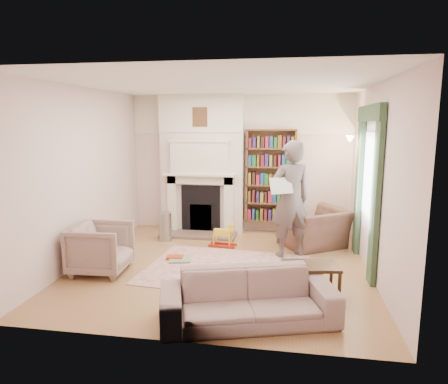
% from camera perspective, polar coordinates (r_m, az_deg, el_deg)
% --- Properties ---
extents(floor, '(4.50, 4.50, 0.00)m').
position_cam_1_polar(floor, '(6.42, -0.37, -10.55)').
color(floor, olive).
rests_on(floor, ground).
extents(ceiling, '(4.50, 4.50, 0.00)m').
position_cam_1_polar(ceiling, '(6.04, -0.40, 15.20)').
color(ceiling, white).
rests_on(ceiling, wall_back).
extents(wall_back, '(4.50, 0.00, 4.50)m').
position_cam_1_polar(wall_back, '(8.28, 2.25, 4.05)').
color(wall_back, beige).
rests_on(wall_back, floor).
extents(wall_front, '(4.50, 0.00, 4.50)m').
position_cam_1_polar(wall_front, '(3.91, -5.97, -2.60)').
color(wall_front, beige).
rests_on(wall_front, floor).
extents(wall_left, '(0.00, 4.50, 4.50)m').
position_cam_1_polar(wall_left, '(6.82, -19.37, 2.24)').
color(wall_left, beige).
rests_on(wall_left, floor).
extents(wall_right, '(0.00, 4.50, 4.50)m').
position_cam_1_polar(wall_right, '(6.11, 20.90, 1.32)').
color(wall_right, beige).
rests_on(wall_right, floor).
extents(fireplace, '(1.70, 0.58, 2.80)m').
position_cam_1_polar(fireplace, '(8.21, -3.13, 3.90)').
color(fireplace, beige).
rests_on(fireplace, floor).
extents(bookcase, '(1.00, 0.24, 1.85)m').
position_cam_1_polar(bookcase, '(8.13, 6.69, 2.28)').
color(bookcase, brown).
rests_on(bookcase, floor).
extents(window, '(0.02, 0.90, 1.30)m').
position_cam_1_polar(window, '(6.49, 20.10, 2.28)').
color(window, silver).
rests_on(window, wall_right).
extents(curtain_left, '(0.07, 0.32, 2.40)m').
position_cam_1_polar(curtain_left, '(5.84, 20.87, -1.03)').
color(curtain_left, '#2A412A').
rests_on(curtain_left, floor).
extents(curtain_right, '(0.07, 0.32, 2.40)m').
position_cam_1_polar(curtain_right, '(7.20, 18.70, 1.05)').
color(curtain_right, '#2A412A').
rests_on(curtain_right, floor).
extents(pelmet, '(0.09, 1.70, 0.24)m').
position_cam_1_polar(pelmet, '(6.44, 20.20, 10.53)').
color(pelmet, '#2A412A').
rests_on(pelmet, wall_right).
extents(wall_sconce, '(0.20, 0.24, 0.24)m').
position_cam_1_polar(wall_sconce, '(7.50, 17.22, 6.84)').
color(wall_sconce, gold).
rests_on(wall_sconce, wall_right).
extents(rug, '(2.60, 2.09, 0.01)m').
position_cam_1_polar(rug, '(6.29, 0.35, -10.94)').
color(rug, beige).
rests_on(rug, floor).
extents(armchair_reading, '(1.42, 1.39, 0.70)m').
position_cam_1_polar(armchair_reading, '(7.46, 12.78, -5.03)').
color(armchair_reading, '#4A3227').
rests_on(armchair_reading, floor).
extents(armchair_left, '(0.87, 0.85, 0.75)m').
position_cam_1_polar(armchair_left, '(6.34, -17.16, -7.68)').
color(armchair_left, '#B5A795').
rests_on(armchair_left, floor).
extents(sofa, '(2.11, 1.30, 0.58)m').
position_cam_1_polar(sofa, '(4.67, 3.50, -14.83)').
color(sofa, '#A39287').
rests_on(sofa, floor).
extents(man_reading, '(0.85, 0.75, 1.96)m').
position_cam_1_polar(man_reading, '(6.72, 9.45, -1.06)').
color(man_reading, '#574945').
rests_on(man_reading, floor).
extents(newspaper, '(0.39, 0.28, 0.26)m').
position_cam_1_polar(newspaper, '(6.48, 8.18, 0.91)').
color(newspaper, beige).
rests_on(newspaper, man_reading).
extents(coffee_table, '(0.76, 0.56, 0.45)m').
position_cam_1_polar(coffee_table, '(5.39, 12.22, -12.31)').
color(coffee_table, '#362513').
rests_on(coffee_table, floor).
extents(paraffin_heater, '(0.25, 0.25, 0.55)m').
position_cam_1_polar(paraffin_heater, '(7.76, -8.39, -4.90)').
color(paraffin_heater, '#929598').
rests_on(paraffin_heater, floor).
extents(rocking_horse, '(0.51, 0.25, 0.44)m').
position_cam_1_polar(rocking_horse, '(7.32, -0.20, -6.17)').
color(rocking_horse, yellow).
rests_on(rocking_horse, rug).
extents(board_game, '(0.42, 0.42, 0.03)m').
position_cam_1_polar(board_game, '(6.68, -6.36, -9.52)').
color(board_game, gold).
rests_on(board_game, rug).
extents(game_box_lid, '(0.29, 0.21, 0.04)m').
position_cam_1_polar(game_box_lid, '(6.76, -7.04, -9.23)').
color(game_box_lid, '#BC3415').
rests_on(game_box_lid, rug).
extents(comic_annuals, '(0.68, 0.94, 0.02)m').
position_cam_1_polar(comic_annuals, '(6.04, 0.88, -11.71)').
color(comic_annuals, red).
rests_on(comic_annuals, rug).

